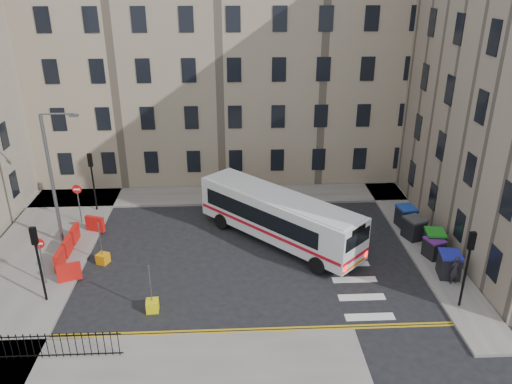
{
  "coord_description": "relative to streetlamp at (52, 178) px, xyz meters",
  "views": [
    {
      "loc": [
        -2.48,
        -25.33,
        15.24
      ],
      "look_at": [
        -1.09,
        2.47,
        3.0
      ],
      "focal_mm": 35.0,
      "sensor_mm": 36.0,
      "label": 1
    }
  ],
  "objects": [
    {
      "name": "bollard_chevron",
      "position": [
        6.45,
        -6.99,
        -4.04
      ],
      "size": [
        0.65,
        0.65,
        0.6
      ],
      "primitive_type": "cube",
      "rotation": [
        0.0,
        0.0,
        0.08
      ],
      "color": "yellow",
      "rests_on": "ground"
    },
    {
      "name": "traffic_light_nw",
      "position": [
        1.0,
        4.5,
        -1.47
      ],
      "size": [
        0.28,
        0.22,
        4.1
      ],
      "color": "black",
      "rests_on": "pavement_west"
    },
    {
      "name": "wheelie_bin_e",
      "position": [
        21.64,
        1.01,
        -3.51
      ],
      "size": [
        1.25,
        1.38,
        1.34
      ],
      "rotation": [
        0.0,
        0.0,
        0.17
      ],
      "color": "black",
      "rests_on": "pavement_east"
    },
    {
      "name": "pavement_east",
      "position": [
        22.0,
        2.0,
        -4.26
      ],
      "size": [
        2.4,
        26.0,
        0.15
      ],
      "primitive_type": "cube",
      "color": "slate",
      "rests_on": "ground"
    },
    {
      "name": "bollard_yellow",
      "position": [
        3.0,
        -2.39,
        -4.04
      ],
      "size": [
        0.78,
        0.78,
        0.6
      ],
      "primitive_type": "cube",
      "rotation": [
        0.0,
        0.0,
        -0.39
      ],
      "color": "orange",
      "rests_on": "ground"
    },
    {
      "name": "ground",
      "position": [
        13.0,
        -2.0,
        -4.34
      ],
      "size": [
        120.0,
        120.0,
        0.0
      ],
      "primitive_type": "plane",
      "color": "black",
      "rests_on": "ground"
    },
    {
      "name": "bus",
      "position": [
        13.22,
        -0.33,
        -2.58
      ],
      "size": [
        9.55,
        9.84,
        3.05
      ],
      "rotation": [
        0.0,
        0.0,
        0.76
      ],
      "color": "silver",
      "rests_on": "ground"
    },
    {
      "name": "wheelie_bin_c",
      "position": [
        22.23,
        -2.3,
        -3.5
      ],
      "size": [
        1.23,
        1.37,
        1.36
      ],
      "rotation": [
        0.0,
        0.0,
        -0.14
      ],
      "color": "black",
      "rests_on": "pavement_east"
    },
    {
      "name": "traffic_light_east",
      "position": [
        21.6,
        -7.5,
        -1.47
      ],
      "size": [
        0.28,
        0.22,
        4.1
      ],
      "color": "black",
      "rests_on": "pavement_east"
    },
    {
      "name": "wheelie_bin_d",
      "position": [
        21.62,
        -0.6,
        -3.5
      ],
      "size": [
        1.42,
        1.51,
        1.36
      ],
      "rotation": [
        0.0,
        0.0,
        0.34
      ],
      "color": "black",
      "rests_on": "pavement_east"
    },
    {
      "name": "pavement_west",
      "position": [
        -1.0,
        -1.0,
        -4.26
      ],
      "size": [
        6.0,
        22.0,
        0.15
      ],
      "primitive_type": "cube",
      "color": "slate",
      "rests_on": "ground"
    },
    {
      "name": "terrace_north",
      "position": [
        6.0,
        13.5,
        4.28
      ],
      "size": [
        38.3,
        10.8,
        17.2
      ],
      "color": "gray",
      "rests_on": "ground"
    },
    {
      "name": "no_entry_north",
      "position": [
        0.5,
        2.5,
        -2.26
      ],
      "size": [
        0.6,
        0.08,
        3.0
      ],
      "color": "#595B5E",
      "rests_on": "pavement_west"
    },
    {
      "name": "no_entry_south",
      "position": [
        0.5,
        -4.5,
        -2.26
      ],
      "size": [
        0.6,
        0.08,
        3.0
      ],
      "color": "#595B5E",
      "rests_on": "pavement_west"
    },
    {
      "name": "pedestrian",
      "position": [
        22.08,
        -5.58,
        -3.38
      ],
      "size": [
        0.66,
        0.52,
        1.61
      ],
      "primitive_type": "imported",
      "rotation": [
        0.0,
        0.0,
        3.39
      ],
      "color": "black",
      "rests_on": "pavement_east"
    },
    {
      "name": "wheelie_bin_b",
      "position": [
        22.0,
        -2.9,
        -3.6
      ],
      "size": [
        1.21,
        1.29,
        1.16
      ],
      "rotation": [
        0.0,
        0.0,
        0.33
      ],
      "color": "black",
      "rests_on": "pavement_east"
    },
    {
      "name": "pavement_north",
      "position": [
        7.0,
        6.6,
        -4.26
      ],
      "size": [
        36.0,
        3.2,
        0.15
      ],
      "primitive_type": "cube",
      "color": "slate",
      "rests_on": "ground"
    },
    {
      "name": "streetlamp",
      "position": [
        0.0,
        0.0,
        0.0
      ],
      "size": [
        0.5,
        0.22,
        8.14
      ],
      "color": "#595B5E",
      "rests_on": "pavement_west"
    },
    {
      "name": "wheelie_bin_a",
      "position": [
        22.07,
        -4.86,
        -3.49
      ],
      "size": [
        1.28,
        1.42,
        1.39
      ],
      "rotation": [
        0.0,
        0.0,
        -0.16
      ],
      "color": "black",
      "rests_on": "pavement_east"
    },
    {
      "name": "traffic_light_sw",
      "position": [
        1.0,
        -6.0,
        -1.47
      ],
      "size": [
        0.28,
        0.22,
        4.1
      ],
      "color": "black",
      "rests_on": "pavement_west"
    },
    {
      "name": "roadworks_barriers",
      "position": [
        1.16,
        -1.5,
        -3.69
      ],
      "size": [
        1.66,
        6.26,
        1.0
      ],
      "color": "red",
      "rests_on": "pavement_west"
    },
    {
      "name": "iron_railings",
      "position": [
        1.75,
        -10.2,
        -3.59
      ],
      "size": [
        7.8,
        0.04,
        1.2
      ],
      "color": "black",
      "rests_on": "pavement_sw"
    }
  ]
}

